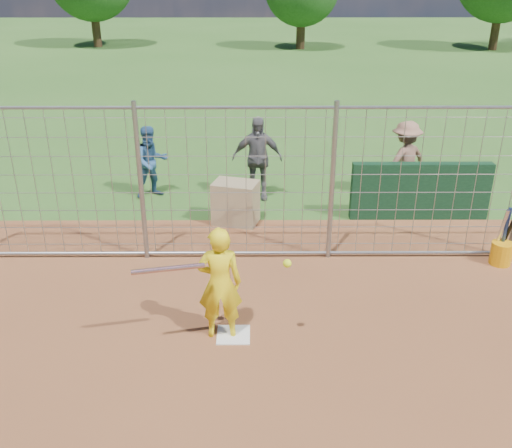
{
  "coord_description": "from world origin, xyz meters",
  "views": [
    {
      "loc": [
        0.27,
        -6.38,
        4.41
      ],
      "look_at": [
        0.3,
        0.8,
        1.15
      ],
      "focal_mm": 40.0,
      "sensor_mm": 36.0,
      "label": 1
    }
  ],
  "objects_px": {
    "bystander_a": "(151,162)",
    "bystander_b": "(257,158)",
    "equipment_bin": "(236,203)",
    "bystander_c": "(405,161)",
    "bucket_with_bats": "(502,250)",
    "batter": "(220,284)"
  },
  "relations": [
    {
      "from": "bystander_a",
      "to": "bystander_b",
      "type": "distance_m",
      "value": 2.18
    },
    {
      "from": "bystander_a",
      "to": "equipment_bin",
      "type": "distance_m",
      "value": 2.26
    },
    {
      "from": "bystander_c",
      "to": "equipment_bin",
      "type": "xyz_separation_m",
      "value": [
        -3.4,
        -1.23,
        -0.41
      ]
    },
    {
      "from": "bystander_a",
      "to": "bucket_with_bats",
      "type": "distance_m",
      "value": 6.82
    },
    {
      "from": "bystander_a",
      "to": "batter",
      "type": "bearing_deg",
      "value": -99.69
    },
    {
      "from": "bystander_c",
      "to": "batter",
      "type": "bearing_deg",
      "value": 26.69
    },
    {
      "from": "bystander_b",
      "to": "bucket_with_bats",
      "type": "bearing_deg",
      "value": -37.75
    },
    {
      "from": "bystander_a",
      "to": "bystander_b",
      "type": "xyz_separation_m",
      "value": [
        2.17,
        -0.12,
        0.12
      ]
    },
    {
      "from": "batter",
      "to": "bucket_with_bats",
      "type": "height_order",
      "value": "batter"
    },
    {
      "from": "bystander_b",
      "to": "bucket_with_bats",
      "type": "distance_m",
      "value": 4.92
    },
    {
      "from": "bystander_b",
      "to": "bystander_c",
      "type": "distance_m",
      "value": 2.99
    },
    {
      "from": "bystander_a",
      "to": "bucket_with_bats",
      "type": "relative_size",
      "value": 1.53
    },
    {
      "from": "bystander_b",
      "to": "equipment_bin",
      "type": "height_order",
      "value": "bystander_b"
    },
    {
      "from": "bystander_a",
      "to": "bystander_b",
      "type": "relative_size",
      "value": 0.87
    },
    {
      "from": "bystander_b",
      "to": "bystander_c",
      "type": "height_order",
      "value": "bystander_b"
    },
    {
      "from": "batter",
      "to": "bystander_b",
      "type": "distance_m",
      "value": 4.87
    },
    {
      "from": "bystander_b",
      "to": "equipment_bin",
      "type": "bearing_deg",
      "value": -109.17
    },
    {
      "from": "batter",
      "to": "bucket_with_bats",
      "type": "xyz_separation_m",
      "value": [
        4.42,
        1.93,
        -0.53
      ]
    },
    {
      "from": "batter",
      "to": "bucket_with_bats",
      "type": "relative_size",
      "value": 1.58
    },
    {
      "from": "bystander_a",
      "to": "bystander_b",
      "type": "height_order",
      "value": "bystander_b"
    },
    {
      "from": "equipment_bin",
      "to": "bystander_a",
      "type": "bearing_deg",
      "value": 157.79
    },
    {
      "from": "bystander_b",
      "to": "bystander_a",
      "type": "bearing_deg",
      "value": 175.61
    }
  ]
}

